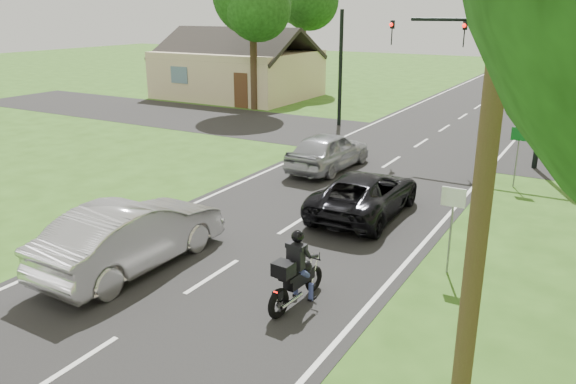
% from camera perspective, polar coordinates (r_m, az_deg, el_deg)
% --- Properties ---
extents(ground, '(140.00, 140.00, 0.00)m').
position_cam_1_polar(ground, '(13.44, -7.67, -8.52)').
color(ground, '#2E5417').
rests_on(ground, ground).
extents(road, '(8.00, 100.00, 0.01)m').
position_cam_1_polar(road, '(21.65, 8.63, 1.83)').
color(road, black).
rests_on(road, ground).
extents(cross_road, '(60.00, 7.00, 0.01)m').
position_cam_1_polar(cross_road, '(27.16, 13.37, 4.85)').
color(cross_road, black).
rests_on(cross_road, ground).
extents(motorcycle_rider, '(0.56, 1.96, 1.69)m').
position_cam_1_polar(motorcycle_rider, '(11.87, 0.75, -8.53)').
color(motorcycle_rider, black).
rests_on(motorcycle_rider, ground).
extents(dark_suv, '(2.32, 4.84, 1.33)m').
position_cam_1_polar(dark_suv, '(17.13, 7.83, -0.15)').
color(dark_suv, black).
rests_on(dark_suv, road).
extents(silver_sedan, '(1.80, 5.02, 1.65)m').
position_cam_1_polar(silver_sedan, '(14.00, -15.54, -4.19)').
color(silver_sedan, silver).
rests_on(silver_sedan, road).
extents(silver_suv, '(1.96, 4.47, 1.50)m').
position_cam_1_polar(silver_suv, '(21.90, 4.13, 4.22)').
color(silver_suv, '#A2A3AA').
rests_on(silver_suv, road).
extents(traffic_signal, '(6.38, 0.44, 6.00)m').
position_cam_1_polar(traffic_signal, '(23.85, 20.46, 12.52)').
color(traffic_signal, black).
rests_on(traffic_signal, ground).
extents(signal_pole_far, '(0.20, 0.20, 6.00)m').
position_cam_1_polar(signal_pole_far, '(30.36, 5.35, 12.34)').
color(signal_pole_far, black).
rests_on(signal_pole_far, ground).
extents(utility_pole_near, '(1.60, 0.28, 10.00)m').
position_cam_1_polar(utility_pole_near, '(7.58, 20.26, 10.21)').
color(utility_pole_near, brown).
rests_on(utility_pole_near, ground).
extents(sign_white, '(0.55, 0.07, 2.12)m').
position_cam_1_polar(sign_white, '(13.44, 16.37, -1.72)').
color(sign_white, slate).
rests_on(sign_white, ground).
extents(sign_green, '(0.55, 0.07, 2.12)m').
position_cam_1_polar(sign_green, '(21.02, 22.38, 4.66)').
color(sign_green, slate).
rests_on(sign_green, ground).
extents(tree_left_near, '(5.12, 4.96, 9.22)m').
position_cam_1_polar(tree_left_near, '(34.97, -3.44, 18.93)').
color(tree_left_near, '#332316').
rests_on(tree_left_near, ground).
extents(house, '(10.20, 8.00, 4.84)m').
position_cam_1_polar(house, '(41.07, -5.09, 12.09)').
color(house, tan).
rests_on(house, ground).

